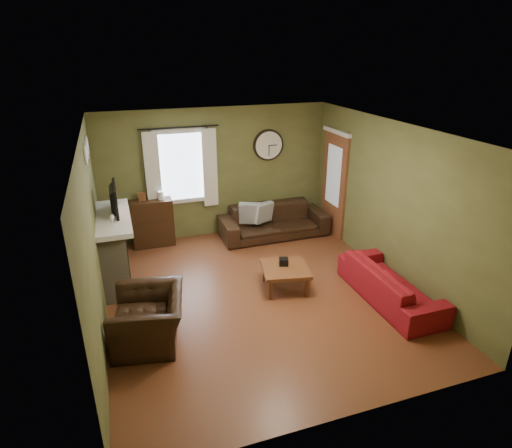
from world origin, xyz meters
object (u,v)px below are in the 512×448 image
object	(u,v)px
bookshelf	(153,223)
armchair	(149,319)
sofa_brown	(274,221)
coffee_table	(285,278)
sofa_red	(390,284)

from	to	relation	value
bookshelf	armchair	size ratio (longest dim) A/B	0.90
sofa_brown	coffee_table	world-z (taller)	sofa_brown
sofa_brown	sofa_red	xyz separation A→B (m)	(0.83, -2.87, -0.04)
bookshelf	sofa_red	size ratio (longest dim) A/B	0.48
bookshelf	sofa_red	xyz separation A→B (m)	(3.24, -3.19, -0.19)
bookshelf	coffee_table	world-z (taller)	bookshelf
coffee_table	bookshelf	bearing A→B (deg)	127.62
armchair	bookshelf	bearing A→B (deg)	-177.00
sofa_red	sofa_brown	bearing A→B (deg)	16.14
armchair	sofa_brown	bearing A→B (deg)	144.28
armchair	coffee_table	xyz separation A→B (m)	(2.21, 0.65, -0.15)
bookshelf	coffee_table	xyz separation A→B (m)	(1.83, -2.37, -0.27)
bookshelf	sofa_brown	bearing A→B (deg)	-7.66
sofa_brown	coffee_table	size ratio (longest dim) A/B	3.01
sofa_red	coffee_table	distance (m)	1.64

